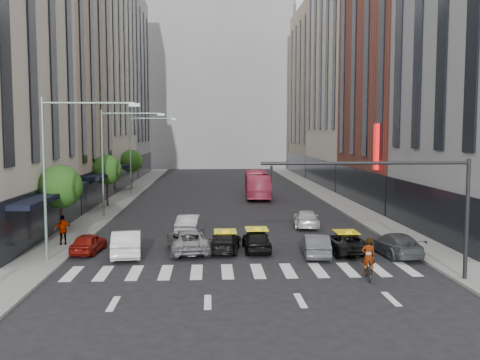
{
  "coord_description": "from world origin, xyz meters",
  "views": [
    {
      "loc": [
        -1.86,
        -25.85,
        7.25
      ],
      "look_at": [
        0.17,
        10.48,
        4.0
      ],
      "focal_mm": 40.0,
      "sensor_mm": 36.0,
      "label": 1
    }
  ],
  "objects": [
    {
      "name": "taxi_center",
      "position": [
        0.94,
        6.22,
        0.68
      ],
      "size": [
        1.67,
        4.01,
        1.36
      ],
      "primitive_type": "imported",
      "rotation": [
        0.0,
        0.0,
        3.16
      ],
      "color": "black",
      "rests_on": "ground"
    },
    {
      "name": "building_right_b",
      "position": [
        17.0,
        27.0,
        13.0
      ],
      "size": [
        8.0,
        18.0,
        26.0
      ],
      "primitive_type": "cube",
      "color": "brown",
      "rests_on": "ground"
    },
    {
      "name": "motorcycle",
      "position": [
        5.88,
        -0.42,
        0.41
      ],
      "size": [
        0.76,
        1.62,
        0.82
      ],
      "primitive_type": "imported",
      "rotation": [
        0.0,
        0.0,
        3.0
      ],
      "color": "black",
      "rests_on": "ground"
    },
    {
      "name": "car_silver",
      "position": [
        -3.25,
        6.18,
        0.7
      ],
      "size": [
        2.97,
        5.29,
        1.4
      ],
      "primitive_type": "imported",
      "rotation": [
        0.0,
        0.0,
        3.28
      ],
      "color": "gray",
      "rests_on": "ground"
    },
    {
      "name": "building_left_d",
      "position": [
        -17.0,
        65.0,
        15.0
      ],
      "size": [
        8.0,
        18.0,
        30.0
      ],
      "primitive_type": "cube",
      "color": "gray",
      "rests_on": "ground"
    },
    {
      "name": "car_white_front",
      "position": [
        -6.8,
        5.41,
        0.77
      ],
      "size": [
        2.19,
        4.85,
        1.54
      ],
      "primitive_type": "imported",
      "rotation": [
        0.0,
        0.0,
        3.26
      ],
      "color": "silver",
      "rests_on": "ground"
    },
    {
      "name": "car_red",
      "position": [
        -9.2,
        6.29,
        0.61
      ],
      "size": [
        1.81,
        3.71,
        1.22
      ],
      "primitive_type": "imported",
      "rotation": [
        0.0,
        0.0,
        3.03
      ],
      "color": "maroon",
      "rests_on": "ground"
    },
    {
      "name": "sidewalk_left",
      "position": [
        -11.5,
        30.0,
        0.07
      ],
      "size": [
        3.0,
        96.0,
        0.15
      ],
      "primitive_type": "cube",
      "color": "slate",
      "rests_on": "ground"
    },
    {
      "name": "car_grey_mid",
      "position": [
        4.3,
        4.72,
        0.67
      ],
      "size": [
        1.79,
        4.17,
        1.34
      ],
      "primitive_type": "imported",
      "rotation": [
        0.0,
        0.0,
        3.05
      ],
      "color": "#3E4046",
      "rests_on": "ground"
    },
    {
      "name": "building_left_c",
      "position": [
        -17.0,
        46.0,
        18.0
      ],
      "size": [
        8.0,
        20.0,
        36.0
      ],
      "primitive_type": "cube",
      "color": "beige",
      "rests_on": "ground"
    },
    {
      "name": "streetlamp_mid",
      "position": [
        -10.04,
        20.0,
        5.9
      ],
      "size": [
        5.38,
        0.25,
        9.0
      ],
      "color": "gray",
      "rests_on": "sidewalk_left"
    },
    {
      "name": "taxi_left",
      "position": [
        -0.98,
        6.22,
        0.62
      ],
      "size": [
        2.28,
        4.43,
        1.23
      ],
      "primitive_type": "imported",
      "rotation": [
        0.0,
        0.0,
        3.01
      ],
      "color": "black",
      "rests_on": "ground"
    },
    {
      "name": "streetlamp_near",
      "position": [
        -10.04,
        4.0,
        5.9
      ],
      "size": [
        5.38,
        0.25,
        9.0
      ],
      "color": "gray",
      "rests_on": "sidewalk_left"
    },
    {
      "name": "taxi_right",
      "position": [
        6.3,
        5.49,
        0.63
      ],
      "size": [
        2.16,
        4.54,
        1.25
      ],
      "primitive_type": "imported",
      "rotation": [
        0.0,
        0.0,
        3.16
      ],
      "color": "black",
      "rests_on": "ground"
    },
    {
      "name": "sidewalk_right",
      "position": [
        11.5,
        30.0,
        0.07
      ],
      "size": [
        3.0,
        96.0,
        0.15
      ],
      "primitive_type": "cube",
      "color": "slate",
      "rests_on": "ground"
    },
    {
      "name": "tree_near",
      "position": [
        -11.8,
        10.0,
        3.65
      ],
      "size": [
        2.88,
        2.88,
        4.95
      ],
      "color": "black",
      "rests_on": "sidewalk_left"
    },
    {
      "name": "bus",
      "position": [
        3.36,
        33.22,
        1.49
      ],
      "size": [
        2.94,
        10.8,
        2.98
      ],
      "primitive_type": "imported",
      "rotation": [
        0.0,
        0.0,
        3.1
      ],
      "color": "#C73A56",
      "rests_on": "ground"
    },
    {
      "name": "building_right_d",
      "position": [
        17.0,
        65.0,
        14.0
      ],
      "size": [
        8.0,
        18.0,
        28.0
      ],
      "primitive_type": "cube",
      "color": "tan",
      "rests_on": "ground"
    },
    {
      "name": "car_grey_curb",
      "position": [
        9.0,
        4.59,
        0.68
      ],
      "size": [
        2.34,
        4.82,
        1.35
      ],
      "primitive_type": "imported",
      "rotation": [
        0.0,
        0.0,
        3.24
      ],
      "color": "#3C4043",
      "rests_on": "ground"
    },
    {
      "name": "pedestrian_far",
      "position": [
        -11.18,
        8.07,
        1.09
      ],
      "size": [
        1.19,
        0.77,
        1.89
      ],
      "primitive_type": "imported",
      "rotation": [
        0.0,
        0.0,
        3.45
      ],
      "color": "gray",
      "rests_on": "sidewalk_left"
    },
    {
      "name": "car_row2_right",
      "position": [
        5.48,
        14.35,
        0.65
      ],
      "size": [
        2.41,
        4.71,
        1.31
      ],
      "primitive_type": "imported",
      "rotation": [
        0.0,
        0.0,
        3.01
      ],
      "color": "silver",
      "rests_on": "ground"
    },
    {
      "name": "tree_far",
      "position": [
        -11.8,
        42.0,
        3.65
      ],
      "size": [
        2.88,
        2.88,
        4.95
      ],
      "color": "black",
      "rests_on": "sidewalk_left"
    },
    {
      "name": "streetlamp_far",
      "position": [
        -10.04,
        36.0,
        5.9
      ],
      "size": [
        5.38,
        0.25,
        9.0
      ],
      "color": "gray",
      "rests_on": "sidewalk_left"
    },
    {
      "name": "building_far",
      "position": [
        0.0,
        85.0,
        18.0
      ],
      "size": [
        30.0,
        10.0,
        36.0
      ],
      "primitive_type": "cube",
      "color": "gray",
      "rests_on": "ground"
    },
    {
      "name": "tree_mid",
      "position": [
        -11.8,
        26.0,
        3.65
      ],
      "size": [
        2.88,
        2.88,
        4.95
      ],
      "color": "black",
      "rests_on": "sidewalk_left"
    },
    {
      "name": "building_right_c",
      "position": [
        17.0,
        46.0,
        20.0
      ],
      "size": [
        8.0,
        20.0,
        40.0
      ],
      "primitive_type": "cube",
      "color": "beige",
      "rests_on": "ground"
    },
    {
      "name": "rider",
      "position": [
        5.88,
        -0.42,
        1.74
      ],
      "size": [
        0.73,
        0.53,
        1.85
      ],
      "primitive_type": "imported",
      "rotation": [
        0.0,
        0.0,
        3.0
      ],
      "color": "gray",
      "rests_on": "motorcycle"
    },
    {
      "name": "car_row2_left",
      "position": [
        -3.34,
        12.03,
        0.71
      ],
      "size": [
        1.99,
        4.48,
        1.43
      ],
      "primitive_type": "imported",
      "rotation": [
        0.0,
        0.0,
        3.03
      ],
      "color": "#A1A2A6",
      "rests_on": "ground"
    },
    {
      "name": "ground",
      "position": [
        0.0,
        0.0,
        0.0
      ],
      "size": [
        160.0,
        160.0,
        0.0
      ],
      "primitive_type": "plane",
      "color": "black",
      "rests_on": "ground"
    },
    {
      "name": "liberty_sign",
      "position": [
        12.6,
        20.0,
        6.0
      ],
      "size": [
        0.3,
        0.7,
        4.0
      ],
      "color": "red",
      "rests_on": "ground"
    },
    {
      "name": "building_left_b",
      "position": [
        -17.0,
        28.0,
        12.0
      ],
      "size": [
        8.0,
        16.0,
        24.0
      ],
      "primitive_type": "cube",
      "color": "tan",
      "rests_on": "ground"
    },
    {
      "name": "traffic_signal",
      "position": [
        7.69,
        -1.0,
        4.47
      ],
      "size": [
        10.1,
        0.2,
        6.0
      ],
      "color": "black",
      "rests_on": "ground"
    }
  ]
}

